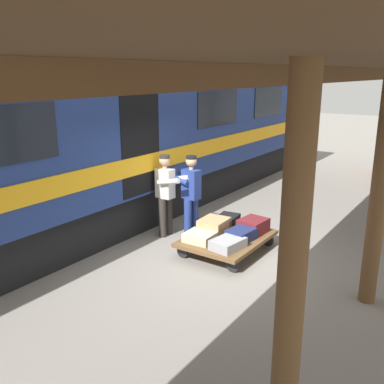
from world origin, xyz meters
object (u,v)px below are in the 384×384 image
suitcase_black_hardshell (227,221)px  porter_by_door (166,193)px  luggage_cart (227,239)px  suitcase_maroon_trunk (253,226)px  suitcase_cream_canvas (200,237)px  train_car (87,133)px  suitcase_navy_fabric (241,235)px  porter_in_overalls (190,193)px  suitcase_tan_vintage (214,226)px  suitcase_gray_aluminum (228,244)px

suitcase_black_hardshell → porter_by_door: 1.36m
luggage_cart → suitcase_maroon_trunk: 0.59m
luggage_cart → suitcase_cream_canvas: 0.58m
train_car → suitcase_navy_fabric: 3.92m
porter_in_overalls → suitcase_navy_fabric: bearing=168.6°
porter_in_overalls → train_car: bearing=16.5°
suitcase_maroon_trunk → porter_by_door: porter_by_door is taller
suitcase_maroon_trunk → suitcase_cream_canvas: suitcase_maroon_trunk is taller
suitcase_tan_vintage → porter_by_door: porter_by_door is taller
suitcase_cream_canvas → porter_in_overalls: 1.18m
train_car → suitcase_navy_fabric: size_ratio=31.48×
suitcase_tan_vintage → porter_by_door: (1.17, -0.01, 0.48)m
suitcase_navy_fabric → porter_in_overalls: (1.33, -0.27, 0.52)m
suitcase_maroon_trunk → suitcase_gray_aluminum: bearing=90.0°
suitcase_black_hardshell → suitcase_gray_aluminum: size_ratio=1.02×
train_car → luggage_cart: bearing=-173.2°
luggage_cart → suitcase_tan_vintage: suitcase_tan_vintage is taller
suitcase_tan_vintage → suitcase_cream_canvas: size_ratio=1.05×
suitcase_black_hardshell → suitcase_navy_fabric: size_ratio=1.16×
suitcase_maroon_trunk → porter_in_overalls: 1.43m
suitcase_tan_vintage → suitcase_maroon_trunk: bearing=-140.7°
train_car → suitcase_maroon_trunk: 3.99m
luggage_cart → suitcase_maroon_trunk: (-0.30, -0.48, 0.18)m
suitcase_black_hardshell → suitcase_tan_vintage: suitcase_tan_vintage is taller
suitcase_maroon_trunk → porter_in_overalls: porter_in_overalls is taller
suitcase_tan_vintage → porter_in_overalls: (0.73, -0.27, 0.48)m
suitcase_black_hardshell → suitcase_maroon_trunk: bearing=180.0°
train_car → suitcase_black_hardshell: bearing=-163.5°
suitcase_black_hardshell → suitcase_gray_aluminum: suitcase_black_hardshell is taller
train_car → porter_by_door: bearing=-167.3°
suitcase_black_hardshell → porter_in_overalls: 0.93m
suitcase_cream_canvas → suitcase_gray_aluminum: bearing=180.0°
luggage_cart → suitcase_gray_aluminum: 0.58m
suitcase_maroon_trunk → porter_in_overalls: bearing=9.3°
train_car → porter_by_door: 2.15m
suitcase_cream_canvas → suitcase_tan_vintage: bearing=-90.0°
luggage_cart → suitcase_navy_fabric: (-0.30, -0.00, 0.15)m
train_car → suitcase_maroon_trunk: (-3.54, -0.87, -1.63)m
suitcase_black_hardshell → suitcase_maroon_trunk: 0.59m
luggage_cart → suitcase_gray_aluminum: suitcase_gray_aluminum is taller
suitcase_maroon_trunk → suitcase_tan_vintage: bearing=39.3°
suitcase_gray_aluminum → luggage_cart: bearing=-58.6°
luggage_cart → suitcase_gray_aluminum: bearing=121.4°
suitcase_maroon_trunk → porter_by_door: (1.76, 0.47, 0.49)m
porter_in_overalls → porter_by_door: bearing=30.4°
train_car → luggage_cart: train_car is taller
luggage_cart → suitcase_navy_fabric: suitcase_navy_fabric is taller
suitcase_black_hardshell → suitcase_navy_fabric: (-0.59, 0.48, -0.00)m
luggage_cart → suitcase_cream_canvas: bearing=58.6°
luggage_cart → suitcase_black_hardshell: (0.30, -0.48, 0.15)m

